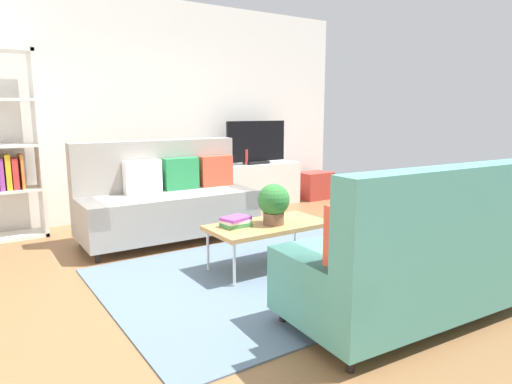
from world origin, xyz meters
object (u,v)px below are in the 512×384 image
couch_beige (167,199)px  coffee_table (268,227)px  storage_trunk (315,185)px  vase_0 (220,160)px  tv (256,143)px  couch_green (421,257)px  bottle_0 (246,157)px  tv_console (255,185)px  vase_1 (232,158)px  table_book_0 (236,224)px  potted_plant (274,202)px

couch_beige → coffee_table: size_ratio=1.74×
couch_beige → storage_trunk: (2.94, 0.88, -0.23)m
vase_0 → couch_beige: bearing=-140.8°
couch_beige → tv: size_ratio=1.91×
couch_beige → tv: 2.14m
couch_beige → coffee_table: 1.48m
couch_green → bottle_0: couch_green is taller
tv → couch_beige: bearing=-152.5°
tv_console → vase_1: bearing=172.5°
storage_trunk → bottle_0: bottle_0 is taller
tv_console → storage_trunk: 1.11m
couch_green → tv: bearing=76.4°
couch_green → tv_console: bearing=76.5°
couch_green → storage_trunk: (2.28, 3.72, -0.23)m
couch_beige → table_book_0: bearing=94.5°
couch_green → table_book_0: size_ratio=8.12×
potted_plant → tv: bearing=59.5°
coffee_table → couch_green: bearing=-78.9°
table_book_0 → bottle_0: 2.79m
potted_plant → vase_1: bearing=67.2°
tv → potted_plant: size_ratio=2.70×
couch_green → potted_plant: size_ratio=5.27×
tv_console → vase_1: 0.57m
tv_console → table_book_0: size_ratio=5.83×
table_book_0 → vase_0: bearing=63.7°
coffee_table → tv_console: size_ratio=0.79×
vase_1 → storage_trunk: bearing=-5.8°
couch_beige → storage_trunk: bearing=-162.6°
potted_plant → couch_beige: bearing=105.9°
coffee_table → bottle_0: 2.71m
potted_plant → vase_0: 2.64m
coffee_table → potted_plant: size_ratio=2.97×
tv → storage_trunk: size_ratio=1.92×
couch_beige → couch_green: (0.66, -2.84, -0.01)m
couch_green → vase_1: 3.97m
potted_plant → coffee_table: bearing=125.4°
tv → tv_console: bearing=90.0°
couch_beige → couch_green: 2.92m
vase_1 → vase_0: bearing=180.0°
tv → bottle_0: (-0.19, -0.02, -0.20)m
tv → vase_1: (-0.38, 0.07, -0.21)m
storage_trunk → couch_beige: bearing=-163.3°
tv_console → tv: (0.00, -0.02, 0.63)m
coffee_table → vase_1: vase_1 is taller
couch_green → tv_console: (1.18, 3.82, -0.13)m
vase_0 → vase_1: (0.20, 0.00, 0.01)m
tv_console → table_book_0: (-1.76, -2.33, 0.12)m
couch_beige → potted_plant: (0.42, -1.46, 0.17)m
vase_1 → couch_beige: bearing=-144.8°
coffee_table → vase_1: (1.08, 2.45, 0.35)m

